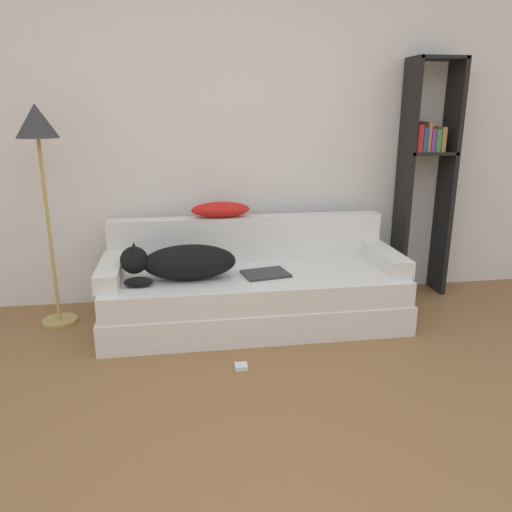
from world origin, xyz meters
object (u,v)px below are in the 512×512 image
object	(u,v)px
dog	(180,262)
laptop	(266,274)
power_adapter	(241,366)
floor_lamp	(39,143)
bookshelf	(426,167)
couch	(254,298)
throw_pillow	(220,210)

from	to	relation	value
dog	laptop	size ratio (longest dim) A/B	2.24
laptop	power_adapter	xyz separation A→B (m)	(-0.25, -0.60, -0.38)
laptop	power_adapter	size ratio (longest dim) A/B	4.59
dog	floor_lamp	bearing A→B (deg)	161.56
bookshelf	power_adapter	size ratio (longest dim) A/B	25.09
dog	floor_lamp	distance (m)	1.22
couch	laptop	world-z (taller)	laptop
throw_pillow	floor_lamp	distance (m)	1.31
couch	throw_pillow	world-z (taller)	throw_pillow
couch	dog	distance (m)	0.61
dog	throw_pillow	xyz separation A→B (m)	(0.31, 0.43, 0.27)
dog	laptop	distance (m)	0.60
dog	floor_lamp	size ratio (longest dim) A/B	0.50
laptop	bookshelf	world-z (taller)	bookshelf
laptop	bookshelf	xyz separation A→B (m)	(1.39, 0.50, 0.66)
floor_lamp	laptop	bearing A→B (deg)	-10.76
couch	laptop	bearing A→B (deg)	-41.96
throw_pillow	bookshelf	size ratio (longest dim) A/B	0.23
throw_pillow	bookshelf	xyz separation A→B (m)	(1.66, 0.09, 0.28)
floor_lamp	power_adapter	size ratio (longest dim) A/B	20.49
couch	bookshelf	world-z (taller)	bookshelf
power_adapter	dog	bearing A→B (deg)	119.96
dog	laptop	world-z (taller)	dog
couch	dog	bearing A→B (deg)	-170.99
couch	throw_pillow	distance (m)	0.71
dog	power_adapter	xyz separation A→B (m)	(0.33, -0.58, -0.49)
couch	floor_lamp	distance (m)	1.79
bookshelf	floor_lamp	size ratio (longest dim) A/B	1.22
dog	bookshelf	distance (m)	2.11
throw_pillow	bookshelf	world-z (taller)	bookshelf
couch	floor_lamp	world-z (taller)	floor_lamp
bookshelf	floor_lamp	bearing A→B (deg)	-175.53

